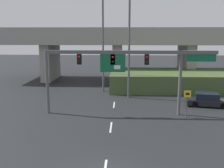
{
  "coord_description": "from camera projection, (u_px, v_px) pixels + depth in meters",
  "views": [
    {
      "loc": [
        0.97,
        -12.24,
        7.32
      ],
      "look_at": [
        0.0,
        9.51,
        3.14
      ],
      "focal_mm": 42.0,
      "sensor_mm": 36.0,
      "label": 1
    }
  ],
  "objects": [
    {
      "name": "speed_limit_sign",
      "position": [
        187.0,
        100.0,
        22.98
      ],
      "size": [
        0.6,
        0.11,
        2.52
      ],
      "color": "#4C4C4C",
      "rests_on": "ground"
    },
    {
      "name": "highway_light_pole_far",
      "position": [
        103.0,
        36.0,
        32.74
      ],
      "size": [
        0.7,
        0.36,
        13.26
      ],
      "color": "#515456",
      "rests_on": "ground"
    },
    {
      "name": "overpass_bridge",
      "position": [
        118.0,
        44.0,
        41.41
      ],
      "size": [
        38.33,
        8.93,
        8.23
      ],
      "color": "gray",
      "rests_on": "ground"
    },
    {
      "name": "signal_gantry",
      "position": [
        124.0,
        63.0,
        23.46
      ],
      "size": [
        15.43,
        0.44,
        5.88
      ],
      "color": "#515456",
      "rests_on": "ground"
    },
    {
      "name": "parked_sedan_near_right",
      "position": [
        208.0,
        100.0,
        26.86
      ],
      "size": [
        4.62,
        2.66,
        1.39
      ],
      "rotation": [
        0.0,
        0.0,
        -0.19
      ],
      "color": "black",
      "rests_on": "ground"
    },
    {
      "name": "highway_light_pole_near",
      "position": [
        129.0,
        24.0,
        29.11
      ],
      "size": [
        0.7,
        0.36,
        16.02
      ],
      "color": "#515456",
      "rests_on": "ground"
    },
    {
      "name": "grass_embankment",
      "position": [
        174.0,
        80.0,
        35.51
      ],
      "size": [
        17.22,
        8.72,
        2.3
      ],
      "color": "#42562D",
      "rests_on": "ground"
    },
    {
      "name": "lane_markings",
      "position": [
        114.0,
        105.0,
        27.47
      ],
      "size": [
        0.14,
        29.25,
        0.01
      ],
      "color": "silver",
      "rests_on": "ground"
    }
  ]
}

